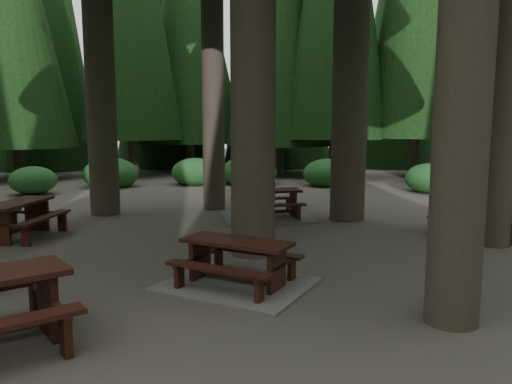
% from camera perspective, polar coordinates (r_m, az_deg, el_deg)
% --- Properties ---
extents(ground, '(80.00, 80.00, 0.00)m').
position_cam_1_polar(ground, '(9.72, -5.24, -7.08)').
color(ground, '#534D44').
rests_on(ground, ground).
extents(picnic_table_a, '(2.54, 2.27, 0.73)m').
position_cam_1_polar(picnic_table_a, '(7.77, -2.20, -9.03)').
color(picnic_table_a, gray).
rests_on(picnic_table_a, ground).
extents(picnic_table_b, '(1.68, 2.00, 0.80)m').
position_cam_1_polar(picnic_table_b, '(12.13, -25.56, -2.26)').
color(picnic_table_b, '#34140F').
rests_on(picnic_table_b, ground).
extents(picnic_table_c, '(2.82, 2.60, 0.77)m').
position_cam_1_polar(picnic_table_c, '(13.22, 1.24, -1.91)').
color(picnic_table_c, gray).
rests_on(picnic_table_c, ground).
extents(picnic_table_d, '(2.22, 2.00, 0.79)m').
position_cam_1_polar(picnic_table_d, '(12.15, 23.97, -2.19)').
color(picnic_table_d, '#34140F').
rests_on(picnic_table_d, ground).
extents(shrub_ring, '(23.86, 24.64, 1.49)m').
position_cam_1_polar(shrub_ring, '(10.14, -0.15, -4.09)').
color(shrub_ring, '#216132').
rests_on(shrub_ring, ground).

